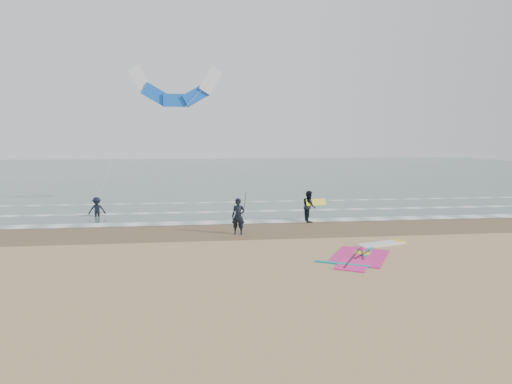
{
  "coord_description": "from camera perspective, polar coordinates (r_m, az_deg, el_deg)",
  "views": [
    {
      "loc": [
        -4.58,
        -18.4,
        5.07
      ],
      "look_at": [
        -1.69,
        5.0,
        2.2
      ],
      "focal_mm": 32.0,
      "sensor_mm": 36.0,
      "label": 1
    }
  ],
  "objects": [
    {
      "name": "foam_waterline",
      "position": [
        29.63,
        1.96,
        -2.86
      ],
      "size": [
        120.0,
        9.15,
        0.02
      ],
      "color": "white",
      "rests_on": "ground"
    },
    {
      "name": "wet_sand_band",
      "position": [
        25.33,
        3.53,
        -4.61
      ],
      "size": [
        120.0,
        5.0,
        0.01
      ],
      "primitive_type": "cube",
      "color": "brown",
      "rests_on": "ground"
    },
    {
      "name": "surf_kite",
      "position": [
        33.97,
        -9.98,
        12.42
      ],
      "size": [
        8.26,
        4.49,
        9.09
      ],
      "color": "white",
      "rests_on": "ground"
    },
    {
      "name": "person_standing",
      "position": [
        23.71,
        -2.23,
        -3.07
      ],
      "size": [
        0.79,
        0.63,
        1.9
      ],
      "primitive_type": "imported",
      "rotation": [
        0.0,
        0.0,
        -0.28
      ],
      "color": "black",
      "rests_on": "ground"
    },
    {
      "name": "carried_kiteboard",
      "position": [
        27.39,
        7.51,
        -1.27
      ],
      "size": [
        1.3,
        0.51,
        0.39
      ],
      "color": "yellow",
      "rests_on": "ground"
    },
    {
      "name": "windsurf_rig",
      "position": [
        20.61,
        13.72,
        -7.4
      ],
      "size": [
        5.14,
        4.86,
        0.12
      ],
      "color": "white",
      "rests_on": "ground"
    },
    {
      "name": "sea_water",
      "position": [
        66.74,
        -3.09,
        2.58
      ],
      "size": [
        120.0,
        80.0,
        0.02
      ],
      "primitive_type": "cube",
      "color": "#47605E",
      "rests_on": "ground"
    },
    {
      "name": "person_walking",
      "position": [
        27.42,
        6.64,
        -1.78
      ],
      "size": [
        0.74,
        0.93,
        1.87
      ],
      "primitive_type": "imported",
      "rotation": [
        0.0,
        0.0,
        1.61
      ],
      "color": "black",
      "rests_on": "ground"
    },
    {
      "name": "held_pole",
      "position": [
        23.66,
        -1.51,
        -1.99
      ],
      "size": [
        0.17,
        0.86,
        1.82
      ],
      "color": "black",
      "rests_on": "ground"
    },
    {
      "name": "ground",
      "position": [
        19.62,
        6.77,
        -8.08
      ],
      "size": [
        120.0,
        120.0,
        0.0
      ],
      "primitive_type": "plane",
      "color": "tan",
      "rests_on": "ground"
    },
    {
      "name": "person_wading",
      "position": [
        30.49,
        -19.29,
        -1.47
      ],
      "size": [
        1.13,
        0.75,
        1.63
      ],
      "primitive_type": "imported",
      "rotation": [
        0.0,
        0.0,
        0.14
      ],
      "color": "black",
      "rests_on": "ground"
    }
  ]
}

